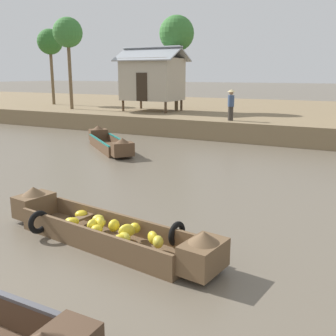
# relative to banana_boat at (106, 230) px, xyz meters

# --- Properties ---
(ground_plane) EXTENTS (300.00, 300.00, 0.00)m
(ground_plane) POSITION_rel_banana_boat_xyz_m (-0.07, 5.74, -0.30)
(ground_plane) COLOR #665B4C
(riverbank_strip) EXTENTS (160.00, 20.00, 1.05)m
(riverbank_strip) POSITION_rel_banana_boat_xyz_m (-0.07, 23.31, 0.23)
(riverbank_strip) COLOR #7F6B4C
(riverbank_strip) RESTS_ON ground
(banana_boat) EXTENTS (5.45, 1.62, 0.84)m
(banana_boat) POSITION_rel_banana_boat_xyz_m (0.00, 0.00, 0.00)
(banana_boat) COLOR brown
(banana_boat) RESTS_ON ground
(cargo_boat_upstream) EXTENTS (4.49, 3.90, 0.89)m
(cargo_boat_upstream) POSITION_rel_banana_boat_xyz_m (-6.32, 8.75, 0.01)
(cargo_boat_upstream) COLOR brown
(cargo_boat_upstream) RESTS_ON ground
(stilt_house_left) EXTENTS (4.36, 3.17, 4.21)m
(stilt_house_left) POSITION_rel_banana_boat_xyz_m (-8.89, 17.25, 2.92)
(stilt_house_left) COLOR #4C3826
(stilt_house_left) RESTS_ON riverbank_strip
(palm_tree_near) EXTENTS (2.32, 2.32, 6.23)m
(palm_tree_near) POSITION_rel_banana_boat_xyz_m (-7.62, 18.34, 5.76)
(palm_tree_near) COLOR brown
(palm_tree_near) RESTS_ON riverbank_strip
(palm_tree_mid) EXTENTS (2.00, 2.00, 5.96)m
(palm_tree_mid) POSITION_rel_banana_boat_xyz_m (-19.05, 18.52, 5.62)
(palm_tree_mid) COLOR brown
(palm_tree_mid) RESTS_ON riverbank_strip
(palm_tree_far) EXTENTS (2.03, 2.03, 6.25)m
(palm_tree_far) POSITION_rel_banana_boat_xyz_m (-14.74, 15.80, 5.90)
(palm_tree_far) COLOR brown
(palm_tree_far) RESTS_ON riverbank_strip
(vendor_person) EXTENTS (0.44, 0.44, 1.66)m
(vendor_person) POSITION_rel_banana_boat_xyz_m (-2.25, 14.21, 1.68)
(vendor_person) COLOR #332D28
(vendor_person) RESTS_ON riverbank_strip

